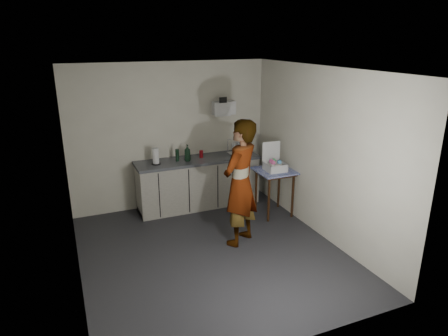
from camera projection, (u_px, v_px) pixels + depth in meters
name	position (u px, v px, depth m)	size (l,w,h in m)	color
ground	(211.00, 253.00, 5.81)	(4.00, 4.00, 0.00)	#27272C
wall_back	(171.00, 136.00, 7.14)	(3.60, 0.02, 2.60)	beige
wall_right	(320.00, 154.00, 6.06)	(0.02, 4.00, 2.60)	beige
wall_left	(70.00, 186.00, 4.74)	(0.02, 4.00, 2.60)	beige
ceiling	(209.00, 70.00, 4.99)	(3.60, 4.00, 0.01)	white
kitchen_counter	(198.00, 184.00, 7.31)	(2.24, 0.62, 0.91)	black
wall_shelf	(224.00, 108.00, 7.31)	(0.42, 0.18, 0.37)	white
side_table	(275.00, 176.00, 6.87)	(0.63, 0.63, 0.82)	#391C0C
standing_man	(240.00, 183.00, 5.84)	(0.70, 0.46, 1.90)	#B2A593
soap_bottle	(187.00, 153.00, 6.98)	(0.11, 0.11, 0.29)	black
soda_can	(201.00, 154.00, 7.21)	(0.07, 0.07, 0.13)	red
dark_bottle	(177.00, 155.00, 6.99)	(0.06, 0.06, 0.22)	black
paper_towel	(156.00, 157.00, 6.81)	(0.16, 0.16, 0.28)	black
dish_rack	(239.00, 151.00, 7.43)	(0.39, 0.29, 0.27)	white
bakery_box	(275.00, 164.00, 6.79)	(0.35, 0.36, 0.47)	white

